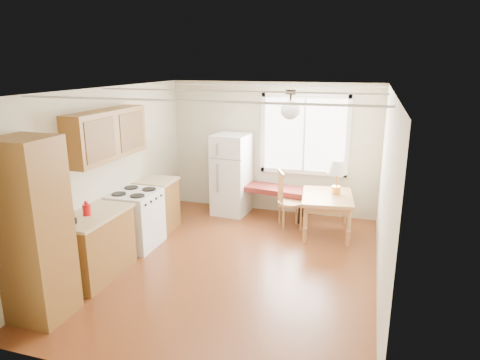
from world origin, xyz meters
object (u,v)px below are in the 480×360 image
at_px(refrigerator, 231,174).
at_px(dining_table, 327,201).
at_px(bench, 273,190).
at_px(chair, 285,196).

height_order(refrigerator, dining_table, refrigerator).
bearing_deg(dining_table, refrigerator, 157.66).
height_order(bench, dining_table, dining_table).
relative_size(bench, chair, 1.32).
distance_m(dining_table, chair, 0.73).
bearing_deg(chair, refrigerator, 133.53).
height_order(refrigerator, bench, refrigerator).
bearing_deg(refrigerator, bench, 4.12).
xyz_separation_m(dining_table, chair, (-0.73, 0.04, 0.01)).
relative_size(refrigerator, bench, 1.14).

